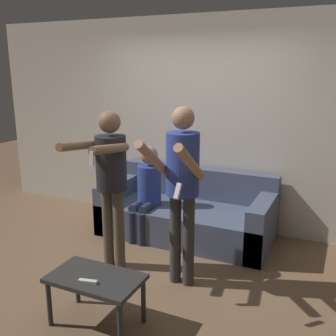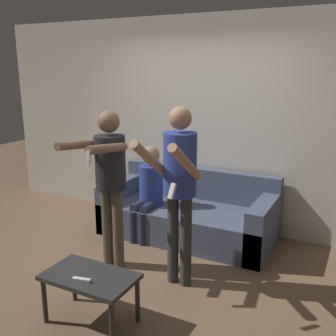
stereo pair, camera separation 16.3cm
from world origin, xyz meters
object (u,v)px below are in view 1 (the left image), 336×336
(coffee_table, at_px, (96,283))
(person_standing_left, at_px, (110,173))
(person_seated, at_px, (147,189))
(person_standing_right, at_px, (182,178))
(remote_on_table, at_px, (88,281))
(couch, at_px, (187,215))

(coffee_table, bearing_deg, person_standing_left, 114.77)
(person_seated, bearing_deg, coffee_table, -75.48)
(person_standing_right, bearing_deg, person_seated, 133.78)
(person_seated, relative_size, remote_on_table, 7.37)
(person_standing_right, xyz_separation_m, person_seated, (-0.82, 0.86, -0.46))
(person_standing_left, height_order, person_standing_right, person_standing_right)
(person_standing_left, distance_m, person_standing_right, 0.78)
(person_seated, relative_size, coffee_table, 1.51)
(person_standing_right, height_order, remote_on_table, person_standing_right)
(remote_on_table, bearing_deg, coffee_table, 92.72)
(remote_on_table, bearing_deg, person_standing_right, 69.16)
(person_standing_left, xyz_separation_m, coffee_table, (0.40, -0.87, -0.66))
(couch, xyz_separation_m, coffee_table, (0.01, -1.96, 0.11))
(person_standing_left, xyz_separation_m, person_standing_right, (0.78, 0.00, 0.04))
(couch, height_order, person_standing_right, person_standing_right)
(person_standing_right, distance_m, remote_on_table, 1.22)
(person_standing_right, distance_m, coffee_table, 1.18)
(person_standing_right, bearing_deg, coffee_table, -113.42)
(person_standing_right, xyz_separation_m, coffee_table, (-0.38, -0.87, -0.70))
(person_seated, xyz_separation_m, remote_on_table, (0.45, -1.83, -0.17))
(person_standing_left, height_order, person_seated, person_standing_left)
(person_seated, bearing_deg, remote_on_table, -76.14)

